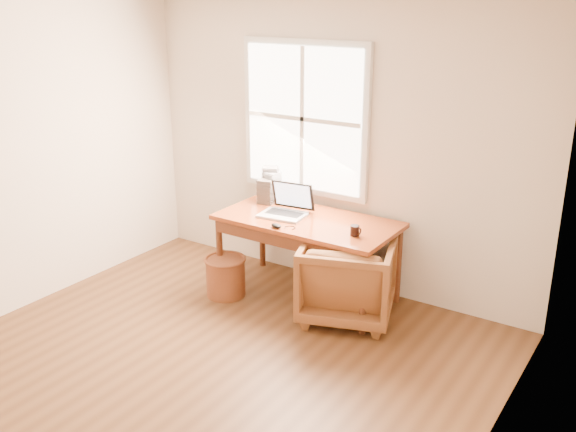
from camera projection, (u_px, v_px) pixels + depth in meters
name	position (u px, v px, depth m)	size (l,w,h in m)	color
room_shell	(175.00, 207.00, 4.21)	(4.04, 4.54, 2.64)	brown
desk	(308.00, 221.00, 5.68)	(1.60, 0.80, 0.04)	brown
armchair	(347.00, 279.00, 5.43)	(0.76, 0.78, 0.71)	brown
wicker_stool	(226.00, 277.00, 5.88)	(0.36, 0.36, 0.36)	brown
laptop	(282.00, 201.00, 5.69)	(0.39, 0.41, 0.29)	silver
mouse	(276.00, 226.00, 5.46)	(0.11, 0.06, 0.04)	black
coffee_mug	(355.00, 230.00, 5.28)	(0.08, 0.08, 0.09)	black
cd_stack_a	(272.00, 187.00, 6.13)	(0.14, 0.12, 0.28)	#B1B6BD
cd_stack_b	(267.00, 191.00, 6.07)	(0.15, 0.13, 0.23)	black
cd_stack_c	(271.00, 183.00, 6.17)	(0.14, 0.13, 0.32)	#9C9CA9
cd_stack_d	(290.00, 194.00, 6.08)	(0.13, 0.12, 0.17)	#ACB2B7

